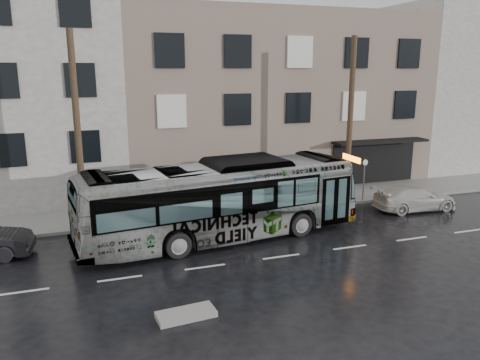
% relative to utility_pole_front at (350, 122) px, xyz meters
% --- Properties ---
extents(ground, '(120.00, 120.00, 0.00)m').
position_rel_utility_pole_front_xyz_m(ground, '(-6.50, -3.30, -4.65)').
color(ground, black).
rests_on(ground, ground).
extents(sidewalk, '(90.00, 3.60, 0.15)m').
position_rel_utility_pole_front_xyz_m(sidewalk, '(-6.50, 1.60, -4.58)').
color(sidewalk, gray).
rests_on(sidewalk, ground).
extents(building_taupe, '(20.00, 12.00, 11.00)m').
position_rel_utility_pole_front_xyz_m(building_taupe, '(-1.50, 9.40, 0.85)').
color(building_taupe, gray).
rests_on(building_taupe, ground).
extents(building_filler, '(18.00, 12.00, 12.00)m').
position_rel_utility_pole_front_xyz_m(building_filler, '(17.50, 9.40, 1.35)').
color(building_filler, beige).
rests_on(building_filler, ground).
extents(utility_pole_front, '(0.30, 0.30, 9.00)m').
position_rel_utility_pole_front_xyz_m(utility_pole_front, '(0.00, 0.00, 0.00)').
color(utility_pole_front, brown).
rests_on(utility_pole_front, sidewalk).
extents(utility_pole_rear, '(0.30, 0.30, 9.00)m').
position_rel_utility_pole_front_xyz_m(utility_pole_rear, '(-14.00, 0.00, 0.00)').
color(utility_pole_rear, brown).
rests_on(utility_pole_rear, sidewalk).
extents(sign_post, '(0.06, 0.06, 2.40)m').
position_rel_utility_pole_front_xyz_m(sign_post, '(1.10, 0.00, -3.30)').
color(sign_post, slate).
rests_on(sign_post, sidewalk).
extents(bus, '(13.03, 4.55, 3.55)m').
position_rel_utility_pole_front_xyz_m(bus, '(-8.21, -2.98, -2.87)').
color(bus, '#B2B2B2').
rests_on(bus, ground).
extents(white_sedan, '(4.65, 2.13, 1.32)m').
position_rel_utility_pole_front_xyz_m(white_sedan, '(2.95, -2.10, -3.99)').
color(white_sedan, '#BCB9B3').
rests_on(white_sedan, ground).
extents(slush_pile, '(1.86, 0.95, 0.18)m').
position_rel_utility_pole_front_xyz_m(slush_pile, '(-11.19, -9.23, -4.56)').
color(slush_pile, gray).
rests_on(slush_pile, ground).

